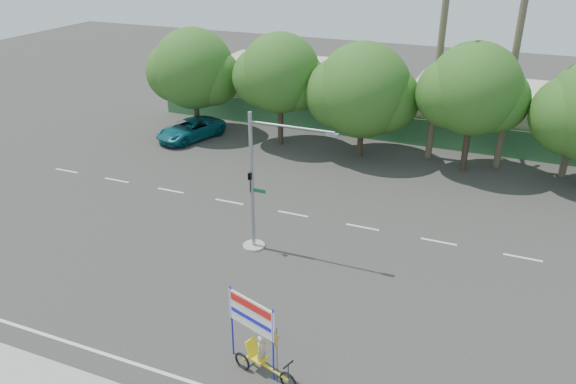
% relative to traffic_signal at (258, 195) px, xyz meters
% --- Properties ---
extents(ground, '(120.00, 120.00, 0.00)m').
position_rel_traffic_signal_xyz_m(ground, '(2.20, -3.98, -2.92)').
color(ground, '#33302D').
rests_on(ground, ground).
extents(fence, '(38.00, 0.08, 2.00)m').
position_rel_traffic_signal_xyz_m(fence, '(2.20, 17.52, -1.92)').
color(fence, '#336B3D').
rests_on(fence, ground).
extents(building_left, '(12.00, 8.00, 4.00)m').
position_rel_traffic_signal_xyz_m(building_left, '(-7.80, 22.02, -0.92)').
color(building_left, beige).
rests_on(building_left, ground).
extents(building_right, '(14.00, 8.00, 3.60)m').
position_rel_traffic_signal_xyz_m(building_right, '(10.20, 22.02, -1.12)').
color(building_right, beige).
rests_on(building_right, ground).
extents(tree_far_left, '(7.14, 6.00, 7.96)m').
position_rel_traffic_signal_xyz_m(tree_far_left, '(-11.85, 14.02, 1.84)').
color(tree_far_left, '#473828').
rests_on(tree_far_left, ground).
extents(tree_left, '(6.66, 5.60, 8.07)m').
position_rel_traffic_signal_xyz_m(tree_left, '(-4.85, 14.02, 2.14)').
color(tree_left, '#473828').
rests_on(tree_left, ground).
extents(tree_center, '(7.62, 6.40, 7.85)m').
position_rel_traffic_signal_xyz_m(tree_center, '(1.14, 14.02, 1.55)').
color(tree_center, '#473828').
rests_on(tree_center, ground).
extents(tree_right, '(6.90, 5.80, 8.36)m').
position_rel_traffic_signal_xyz_m(tree_right, '(8.15, 14.02, 2.32)').
color(tree_right, '#473828').
rests_on(tree_right, ground).
extents(palm_tall, '(3.73, 3.79, 17.45)m').
position_rel_traffic_signal_xyz_m(palm_tall, '(10.20, 15.52, 7.55)').
color(palm_tall, '#70604C').
rests_on(palm_tall, ground).
extents(palm_short, '(3.73, 3.79, 14.45)m').
position_rel_traffic_signal_xyz_m(palm_short, '(5.70, 15.52, 5.94)').
color(palm_short, '#70604C').
rests_on(palm_short, ground).
extents(traffic_signal, '(4.72, 1.10, 7.00)m').
position_rel_traffic_signal_xyz_m(traffic_signal, '(0.00, 0.00, 0.00)').
color(traffic_signal, gray).
rests_on(traffic_signal, ground).
extents(trike_billboard, '(3.01, 1.31, 3.10)m').
position_rel_traffic_signal_xyz_m(trike_billboard, '(3.61, -7.74, -1.67)').
color(trike_billboard, black).
rests_on(trike_billboard, ground).
extents(pickup_truck, '(4.14, 5.92, 1.50)m').
position_rel_traffic_signal_xyz_m(pickup_truck, '(-11.46, 12.42, -2.17)').
color(pickup_truck, '#0E5967').
rests_on(pickup_truck, ground).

